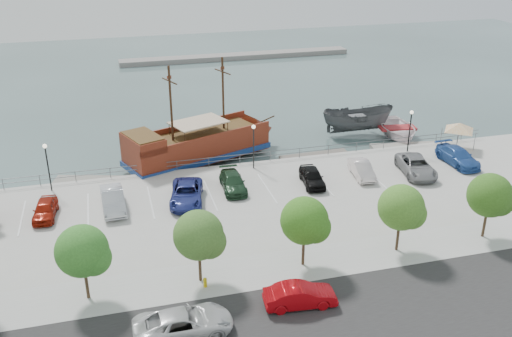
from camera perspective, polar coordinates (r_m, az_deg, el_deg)
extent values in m
plane|color=#3A4D4B|center=(48.17, 1.78, -4.07)|extent=(160.00, 160.00, 0.00)
cube|color=black|center=(35.09, 9.68, -14.42)|extent=(100.00, 8.00, 0.04)
cube|color=#A3A3A3|center=(39.53, 6.08, -9.30)|extent=(100.00, 4.00, 0.05)
cylinder|color=#585A5E|center=(54.14, -0.60, 1.49)|extent=(50.00, 0.06, 0.06)
cylinder|color=#585A5E|center=(54.29, -0.60, 1.10)|extent=(50.00, 0.06, 0.06)
cube|color=gray|center=(100.75, -1.95, 11.14)|extent=(40.00, 3.00, 0.80)
cube|color=maroon|center=(56.81, -5.84, 2.20)|extent=(14.98, 9.36, 2.33)
cube|color=navy|center=(57.10, -5.81, 1.49)|extent=(15.33, 9.71, 0.54)
cone|color=maroon|center=(60.90, 0.53, 3.84)|extent=(4.23, 5.05, 4.30)
cube|color=maroon|center=(53.67, -11.25, 2.59)|extent=(4.13, 5.15, 1.25)
cube|color=#543816|center=(53.43, -11.30, 3.26)|extent=(3.83, 4.75, 0.11)
cube|color=#543816|center=(56.59, -5.50, 3.44)|extent=(12.28, 7.89, 0.13)
cube|color=maroon|center=(58.05, -7.00, 4.18)|extent=(13.43, 5.35, 0.63)
cube|color=maroon|center=(54.56, -4.73, 2.98)|extent=(13.43, 5.35, 0.63)
cylinder|color=#382111|center=(56.80, -3.31, 7.45)|extent=(0.28, 0.28, 7.35)
cylinder|color=#382111|center=(53.98, -8.51, 6.34)|extent=(0.28, 0.28, 7.35)
cylinder|color=#382111|center=(56.21, -3.37, 9.64)|extent=(1.09, 2.55, 0.13)
cylinder|color=#382111|center=(53.36, -8.65, 8.63)|extent=(1.09, 2.55, 0.13)
cube|color=#D1B592|center=(56.03, -5.79, 4.63)|extent=(6.08, 5.05, 0.11)
cylinder|color=#382111|center=(60.90, 1.01, 4.91)|extent=(2.13, 0.94, 0.53)
imported|color=#48494C|center=(64.99, 10.10, 4.62)|extent=(8.32, 4.16, 3.08)
imported|color=white|center=(65.42, 13.94, 3.69)|extent=(6.35, 8.16, 1.55)
cube|color=gray|center=(54.66, -16.04, -1.27)|extent=(7.28, 3.92, 0.40)
cube|color=#665E55|center=(58.12, 5.96, 1.11)|extent=(7.25, 2.26, 0.41)
cube|color=gray|center=(62.36, 14.78, 2.04)|extent=(7.57, 3.17, 0.42)
cylinder|color=slate|center=(61.28, 18.02, 3.02)|extent=(0.07, 0.07, 1.94)
cylinder|color=slate|center=(62.76, 19.62, 3.29)|extent=(0.07, 0.07, 1.94)
cylinder|color=slate|center=(59.71, 19.42, 2.29)|extent=(0.07, 0.07, 1.94)
cylinder|color=slate|center=(61.22, 21.02, 2.57)|extent=(0.07, 0.07, 1.94)
pyramid|color=white|center=(60.67, 19.74, 4.31)|extent=(4.17, 4.17, 0.79)
imported|color=silver|center=(33.19, -7.27, -15.12)|extent=(5.69, 2.78, 1.56)
imported|color=#A9070D|center=(35.15, 4.43, -12.55)|extent=(4.52, 1.95, 1.45)
cylinder|color=gold|center=(36.95, -5.10, -11.38)|extent=(0.23, 0.23, 0.57)
sphere|color=gold|center=(36.78, -5.12, -10.99)|extent=(0.25, 0.25, 0.25)
cylinder|color=black|center=(51.31, -20.04, -0.06)|extent=(0.12, 0.12, 4.00)
sphere|color=#FFF2CC|center=(50.55, -20.37, 2.11)|extent=(0.36, 0.36, 0.36)
cylinder|color=black|center=(52.58, -0.24, 2.03)|extent=(0.12, 0.12, 4.00)
sphere|color=#FFF2CC|center=(51.83, -0.25, 4.19)|extent=(0.36, 0.36, 0.36)
cylinder|color=black|center=(58.53, 15.09, 3.50)|extent=(0.12, 0.12, 4.00)
sphere|color=#FFF2CC|center=(57.86, 15.31, 5.44)|extent=(0.36, 0.36, 0.36)
cylinder|color=#473321|center=(36.91, -16.58, -10.93)|extent=(0.20, 0.20, 2.20)
sphere|color=#2D6421|center=(35.69, -17.01, -7.88)|extent=(3.20, 3.20, 3.20)
sphere|color=#2D6421|center=(35.60, -15.96, -8.58)|extent=(2.20, 2.20, 2.20)
cylinder|color=#473321|center=(37.13, -5.63, -9.69)|extent=(0.20, 0.20, 2.20)
sphere|color=#395E24|center=(35.91, -5.77, -6.63)|extent=(3.20, 3.20, 3.20)
sphere|color=#395E24|center=(35.94, -4.71, -7.30)|extent=(2.20, 2.20, 2.20)
cylinder|color=#473321|center=(38.64, 4.75, -8.19)|extent=(0.20, 0.20, 2.20)
sphere|color=#306219|center=(37.47, 4.87, -5.21)|extent=(3.20, 3.20, 3.20)
sphere|color=#306219|center=(37.61, 5.86, -5.83)|extent=(2.20, 2.20, 2.20)
cylinder|color=#473321|center=(41.29, 13.99, -6.62)|extent=(0.20, 0.20, 2.20)
sphere|color=#3E6C22|center=(40.20, 14.31, -3.79)|extent=(3.20, 3.20, 3.20)
sphere|color=#3E6C22|center=(40.44, 15.20, -4.36)|extent=(2.20, 2.20, 2.20)
cylinder|color=#473321|center=(44.89, 21.89, -5.13)|extent=(0.20, 0.20, 2.20)
sphere|color=#2E5719|center=(43.89, 22.34, -2.49)|extent=(3.20, 3.20, 3.20)
sphere|color=#2E5719|center=(44.20, 23.11, -3.02)|extent=(2.20, 2.20, 2.20)
imported|color=maroon|center=(47.45, -20.34, -3.84)|extent=(2.00, 4.17, 1.37)
imported|color=silver|center=(47.06, -14.13, -3.06)|extent=(1.96, 5.04, 1.64)
imported|color=navy|center=(47.11, -6.96, -2.51)|extent=(3.61, 5.92, 1.53)
imported|color=#1D3B24|center=(48.98, -2.33, -1.38)|extent=(2.11, 4.78, 1.36)
imported|color=black|center=(50.08, 5.63, -0.83)|extent=(2.21, 4.46, 1.46)
imported|color=silver|center=(52.25, 10.53, -0.09)|extent=(1.99, 4.38, 1.39)
imported|color=gray|center=(53.88, 15.72, 0.23)|extent=(3.46, 5.89, 1.54)
imported|color=#28519E|center=(57.27, 19.53, 1.15)|extent=(2.34, 5.38, 1.54)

